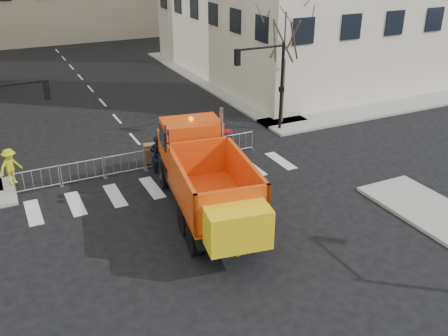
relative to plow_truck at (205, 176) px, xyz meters
name	(u,v)px	position (x,y,z in m)	size (l,w,h in m)	color
ground	(223,239)	(-0.17, -2.03, -1.88)	(120.00, 120.00, 0.00)	black
sidewalk_back	(154,159)	(-0.17, 6.47, -1.80)	(64.00, 5.00, 0.15)	gray
traffic_light_right	(282,88)	(8.33, 7.47, 0.82)	(0.18, 0.18, 5.40)	black
crowd_barriers	(145,160)	(-0.92, 5.57, -1.33)	(12.60, 0.60, 1.10)	#9EA0A5
street_tree	(283,66)	(9.03, 8.47, 1.87)	(3.00, 3.00, 7.50)	#382B21
plow_truck	(205,176)	(0.00, 0.00, 0.00)	(4.65, 11.19, 4.22)	black
cop_a	(157,155)	(-0.46, 4.97, -0.89)	(0.72, 0.47, 1.98)	black
cop_b	(158,158)	(-0.41, 4.97, -1.08)	(0.77, 0.60, 1.59)	black
cop_c	(192,155)	(1.20, 4.36, -0.99)	(1.03, 0.43, 1.76)	black
worker	(10,166)	(-7.18, 6.54, -0.84)	(1.15, 0.66, 1.77)	#C9D118
newspaper_box	(227,140)	(3.91, 5.87, -1.18)	(0.45, 0.40, 1.10)	maroon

